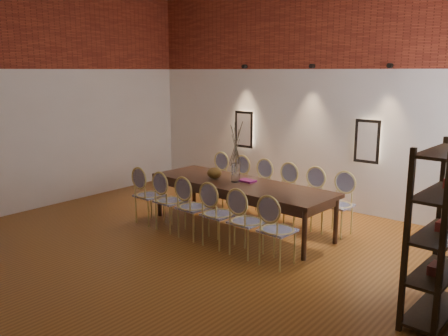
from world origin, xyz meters
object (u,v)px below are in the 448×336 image
Objects in this scene: chair_far_d at (282,193)px; chair_far_b at (235,184)px; chair_near_b at (170,201)px; shelving_rack at (440,234)px; dining_table at (240,206)px; bowl at (214,173)px; chair_far_f at (338,205)px; chair_near_c at (193,207)px; chair_far_e at (309,199)px; chair_near_d at (219,214)px; book at (247,181)px; chair_far_c at (258,188)px; chair_near_e at (246,222)px; chair_near_a at (149,195)px; vase at (236,173)px; chair_far_a at (214,179)px; chair_near_f at (278,230)px.

chair_far_b is at bearing 0.00° from chair_far_d.
chair_near_b is 0.52× the size of shelving_rack.
bowl is at bearing -174.35° from dining_table.
dining_table is 3.29× the size of chair_far_f.
chair_far_e is at bearing 56.45° from chair_near_c.
shelving_rack is at bearing -0.52° from chair_near_d.
chair_near_b is at bearing 56.45° from chair_far_d.
dining_table is 3.29× the size of chair_near_d.
chair_near_b is 3.62× the size of book.
chair_near_e is at bearing 123.55° from chair_far_c.
chair_near_a is 3.62× the size of book.
chair_far_e is 1.24m from vase.
chair_far_e is at bearing -180.00° from chair_far_b.
chair_far_a is 1.00× the size of chair_far_e.
shelving_rack reaches higher than bowl.
chair_far_c is at bearing 108.35° from dining_table.
dining_table is at bearing 45.15° from chair_far_e.
chair_far_d reaches higher than bowl.
bowl is (-1.83, -0.73, 0.37)m from chair_far_f.
chair_near_d is (1.54, -0.08, 0.00)m from chair_near_a.
chair_near_a and chair_far_b have the same top height.
chair_far_f is at bearing -180.00° from chair_far_b.
book is at bearing 163.07° from shelving_rack.
chair_near_b is 1.00× the size of chair_far_c.
chair_far_a is at bearing -0.00° from chair_far_c.
chair_far_f is at bearing -180.00° from chair_far_c.
chair_near_e reaches higher than book.
chair_far_b is 1.03m from chair_far_d.
chair_near_b reaches higher than bowl.
chair_far_c is 1.55m from chair_far_f.
chair_near_f is at bearing 0.00° from chair_near_c.
chair_near_d is at bearing 0.00° from chair_near_c.
chair_near_a is 1.03m from chair_near_c.
chair_near_c is at bearing -0.00° from chair_near_b.
chair_near_c is at bearing 56.45° from chair_far_e.
chair_far_e is (0.81, 0.74, 0.09)m from dining_table.
shelving_rack reaches higher than vase.
chair_far_e is 3.13× the size of vase.
chair_near_d and chair_far_b have the same top height.
vase is 1.25× the size of bowl.
book is at bearing 15.88° from bowl.
chair_far_b is 3.92× the size of bowl.
chair_near_c is 0.52m from chair_near_d.
chair_near_d is 1.00× the size of chair_far_f.
chair_near_b and chair_near_f have the same top height.
bowl is at bearing 167.90° from shelving_rack.
chair_near_f is 3.62× the size of book.
chair_near_b is at bearing -134.12° from vase.
chair_near_a and chair_near_f have the same top height.
chair_far_b is 2.06m from chair_far_f.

